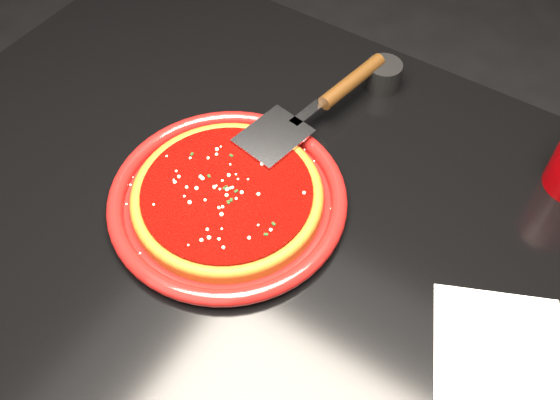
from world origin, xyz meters
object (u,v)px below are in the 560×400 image
(table, at_px, (298,372))
(plate, at_px, (228,199))
(ramekin, at_px, (383,75))
(pizza_server, at_px, (317,106))

(table, distance_m, plate, 0.41)
(table, bearing_deg, ramekin, 101.13)
(pizza_server, bearing_deg, plate, -86.99)
(pizza_server, relative_size, ramekin, 5.87)
(table, relative_size, ramekin, 22.96)
(ramekin, bearing_deg, pizza_server, -107.32)
(plate, bearing_deg, ramekin, 78.92)
(plate, bearing_deg, table, -4.17)
(plate, relative_size, pizza_server, 0.99)
(pizza_server, bearing_deg, table, -52.30)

